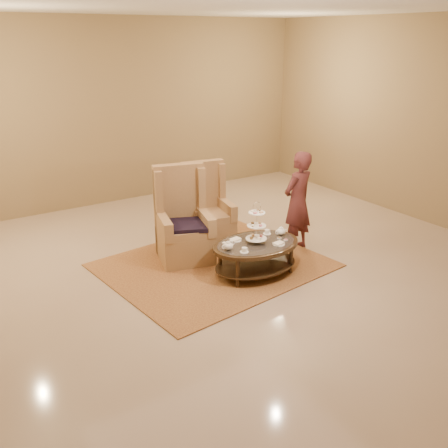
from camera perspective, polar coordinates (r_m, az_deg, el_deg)
ground at (r=7.14m, az=1.47°, el=-5.41°), size 8.00×8.00×0.00m
ceiling at (r=7.14m, az=1.47°, el=-5.41°), size 8.00×8.00×0.02m
wall_back at (r=10.06m, az=-11.70°, el=12.38°), size 8.00×0.04×3.50m
wall_right at (r=9.38m, az=22.57°, el=10.66°), size 0.04×8.00×3.50m
rug at (r=7.30m, az=-1.17°, el=-4.72°), size 3.24×2.80×0.02m
tea_table at (r=6.91m, az=3.67°, el=-2.81°), size 1.31×0.94×1.07m
armchair_left at (r=7.42m, az=-4.68°, el=-0.47°), size 0.92×0.94×1.39m
armchair_right at (r=8.05m, az=-1.93°, el=1.02°), size 0.81×0.83×1.28m
person at (r=7.66m, az=8.41°, el=2.53°), size 0.63×0.49×1.56m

